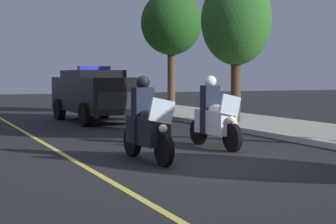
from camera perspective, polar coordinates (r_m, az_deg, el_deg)
The scene contains 8 objects.
ground_plane at distance 11.03m, azimuth 3.22°, elevation -5.16°, with size 80.00×80.00×0.00m, color black.
lane_stripe_center at distance 10.21m, azimuth -8.17°, elevation -5.91°, with size 48.00×0.12×0.01m, color #E0D14C.
police_motorcycle_lead_left at distance 11.02m, azimuth -2.21°, elevation -1.50°, with size 2.14×0.60×1.72m.
police_motorcycle_lead_right at distance 13.02m, azimuth 4.84°, elevation -0.68°, with size 2.14×0.60×1.72m.
police_suv at distance 20.32m, azimuth -7.59°, elevation 1.98°, with size 5.00×2.30×2.05m.
cyclist_background at distance 25.04m, azimuth -5.58°, elevation 1.85°, with size 1.76×0.33×1.69m.
tree_far_back at distance 19.36m, azimuth 7.11°, elevation 9.35°, with size 2.45×2.45×5.08m.
tree_behind_suv at distance 23.94m, azimuth 0.35°, elevation 9.15°, with size 2.64×2.64×5.25m.
Camera 1 is at (9.69, -4.98, 1.74)m, focal length 58.64 mm.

